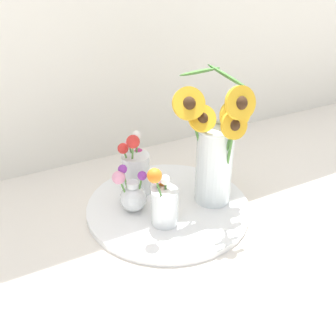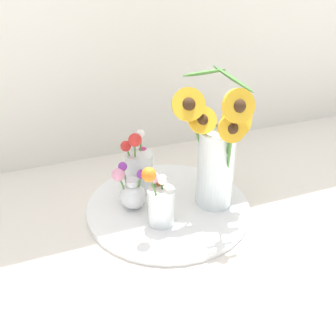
{
  "view_description": "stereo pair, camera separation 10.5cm",
  "coord_description": "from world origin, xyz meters",
  "px_view_note": "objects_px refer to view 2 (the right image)",
  "views": [
    {
      "loc": [
        -0.43,
        -0.69,
        0.67
      ],
      "look_at": [
        -0.01,
        0.12,
        0.14
      ],
      "focal_mm": 42.0,
      "sensor_mm": 36.0,
      "label": 1
    },
    {
      "loc": [
        -0.33,
        -0.73,
        0.67
      ],
      "look_at": [
        -0.01,
        0.12,
        0.14
      ],
      "focal_mm": 42.0,
      "sensor_mm": 36.0,
      "label": 2
    }
  ],
  "objects_px": {
    "serving_tray": "(168,207)",
    "vase_small_back": "(139,168)",
    "vase_small_center": "(160,201)",
    "mason_jar_sunflowers": "(217,154)",
    "vase_bulb_right": "(132,192)"
  },
  "relations": [
    {
      "from": "serving_tray",
      "to": "vase_small_back",
      "type": "xyz_separation_m",
      "value": [
        -0.05,
        0.1,
        0.08
      ]
    },
    {
      "from": "mason_jar_sunflowers",
      "to": "serving_tray",
      "type": "bearing_deg",
      "value": 163.78
    },
    {
      "from": "serving_tray",
      "to": "vase_small_center",
      "type": "height_order",
      "value": "vase_small_center"
    },
    {
      "from": "serving_tray",
      "to": "vase_small_center",
      "type": "xyz_separation_m",
      "value": [
        -0.05,
        -0.07,
        0.08
      ]
    },
    {
      "from": "mason_jar_sunflowers",
      "to": "vase_small_center",
      "type": "xyz_separation_m",
      "value": [
        -0.17,
        -0.03,
        -0.09
      ]
    },
    {
      "from": "mason_jar_sunflowers",
      "to": "vase_small_back",
      "type": "height_order",
      "value": "mason_jar_sunflowers"
    },
    {
      "from": "mason_jar_sunflowers",
      "to": "vase_bulb_right",
      "type": "relative_size",
      "value": 2.72
    },
    {
      "from": "vase_small_back",
      "to": "mason_jar_sunflowers",
      "type": "bearing_deg",
      "value": -38.37
    },
    {
      "from": "serving_tray",
      "to": "vase_small_back",
      "type": "distance_m",
      "value": 0.14
    },
    {
      "from": "vase_bulb_right",
      "to": "serving_tray",
      "type": "bearing_deg",
      "value": -13.93
    },
    {
      "from": "vase_small_center",
      "to": "vase_bulb_right",
      "type": "relative_size",
      "value": 1.34
    },
    {
      "from": "vase_small_center",
      "to": "vase_small_back",
      "type": "height_order",
      "value": "vase_small_back"
    },
    {
      "from": "vase_bulb_right",
      "to": "vase_small_back",
      "type": "bearing_deg",
      "value": 59.68
    },
    {
      "from": "serving_tray",
      "to": "vase_small_back",
      "type": "relative_size",
      "value": 2.29
    },
    {
      "from": "vase_small_center",
      "to": "vase_bulb_right",
      "type": "distance_m",
      "value": 0.11
    }
  ]
}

